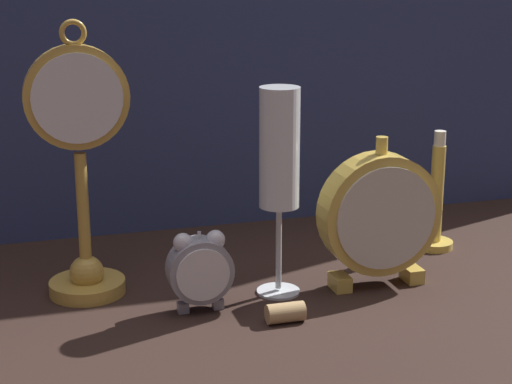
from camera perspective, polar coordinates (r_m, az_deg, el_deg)
The scene contains 7 objects.
ground_plane at distance 0.97m, azimuth 1.35°, elevation -7.88°, with size 4.00×4.00×0.00m, color black.
pocket_watch_on_stand at distance 0.99m, azimuth -11.58°, elevation 1.10°, with size 0.12×0.09×0.32m.
alarm_clock_twin_bell at distance 0.95m, azimuth -3.76°, elevation -5.06°, with size 0.07×0.03×0.09m.
mantel_clock_silver at distance 1.02m, azimuth 8.23°, elevation -1.55°, with size 0.15×0.04×0.18m.
champagne_flute at distance 0.97m, azimuth 1.57°, elevation 2.10°, with size 0.05×0.05×0.24m.
brass_candlestick at distance 1.18m, azimuth 11.89°, elevation -1.09°, with size 0.05×0.05×0.16m.
wine_cork at distance 0.94m, azimuth 2.20°, elevation -8.01°, with size 0.02×0.02×0.04m, color tan.
Camera 1 is at (-0.27, -0.85, 0.39)m, focal length 60.00 mm.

